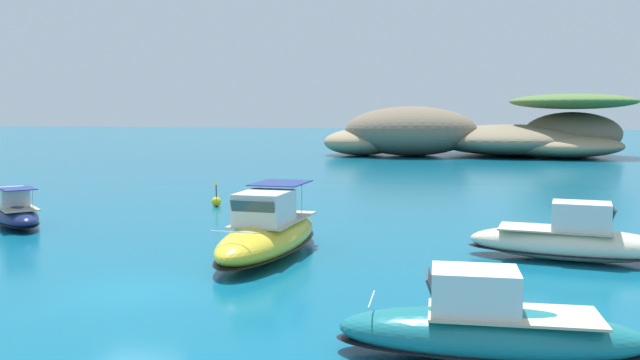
{
  "coord_description": "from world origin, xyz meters",
  "views": [
    {
      "loc": [
        10.59,
        -18.24,
        5.52
      ],
      "look_at": [
        1.99,
        15.66,
        1.95
      ],
      "focal_mm": 37.73,
      "sensor_mm": 36.0,
      "label": 1
    }
  ],
  "objects_px": {
    "motorboat_teal": "(488,329)",
    "motorboat_navy": "(15,213)",
    "motorboat_yellow": "(268,234)",
    "islet_large": "(536,136)",
    "channel_buoy": "(216,201)",
    "islet_small": "(405,133)",
    "motorboat_cream": "(571,241)"
  },
  "relations": [
    {
      "from": "motorboat_yellow",
      "to": "motorboat_cream",
      "type": "relative_size",
      "value": 1.13
    },
    {
      "from": "islet_large",
      "to": "motorboat_teal",
      "type": "relative_size",
      "value": 3.64
    },
    {
      "from": "motorboat_cream",
      "to": "islet_large",
      "type": "bearing_deg",
      "value": 87.64
    },
    {
      "from": "motorboat_navy",
      "to": "channel_buoy",
      "type": "distance_m",
      "value": 10.99
    },
    {
      "from": "motorboat_navy",
      "to": "channel_buoy",
      "type": "xyz_separation_m",
      "value": [
        6.89,
        8.56,
        -0.28
      ]
    },
    {
      "from": "channel_buoy",
      "to": "motorboat_yellow",
      "type": "bearing_deg",
      "value": -59.04
    },
    {
      "from": "islet_large",
      "to": "motorboat_cream",
      "type": "distance_m",
      "value": 63.46
    },
    {
      "from": "motorboat_teal",
      "to": "islet_small",
      "type": "bearing_deg",
      "value": 98.52
    },
    {
      "from": "motorboat_yellow",
      "to": "channel_buoy",
      "type": "xyz_separation_m",
      "value": [
        -7.29,
        12.14,
        -0.52
      ]
    },
    {
      "from": "motorboat_navy",
      "to": "channel_buoy",
      "type": "bearing_deg",
      "value": 51.18
    },
    {
      "from": "motorboat_navy",
      "to": "motorboat_cream",
      "type": "xyz_separation_m",
      "value": [
        25.32,
        -1.5,
        0.12
      ]
    },
    {
      "from": "motorboat_yellow",
      "to": "motorboat_cream",
      "type": "height_order",
      "value": "motorboat_yellow"
    },
    {
      "from": "motorboat_yellow",
      "to": "motorboat_navy",
      "type": "relative_size",
      "value": 1.48
    },
    {
      "from": "motorboat_yellow",
      "to": "motorboat_navy",
      "type": "xyz_separation_m",
      "value": [
        -14.17,
        3.58,
        -0.24
      ]
    },
    {
      "from": "islet_small",
      "to": "motorboat_cream",
      "type": "distance_m",
      "value": 60.19
    },
    {
      "from": "islet_large",
      "to": "motorboat_teal",
      "type": "height_order",
      "value": "islet_large"
    },
    {
      "from": "islet_large",
      "to": "islet_small",
      "type": "relative_size",
      "value": 1.18
    },
    {
      "from": "motorboat_teal",
      "to": "motorboat_navy",
      "type": "relative_size",
      "value": 1.21
    },
    {
      "from": "islet_large",
      "to": "islet_small",
      "type": "bearing_deg",
      "value": -163.48
    },
    {
      "from": "islet_large",
      "to": "islet_small",
      "type": "height_order",
      "value": "islet_large"
    },
    {
      "from": "motorboat_teal",
      "to": "motorboat_navy",
      "type": "height_order",
      "value": "motorboat_teal"
    },
    {
      "from": "islet_small",
      "to": "motorboat_teal",
      "type": "xyz_separation_m",
      "value": [
        10.45,
        -69.75,
        -2.08
      ]
    },
    {
      "from": "motorboat_teal",
      "to": "channel_buoy",
      "type": "xyz_separation_m",
      "value": [
        -15.48,
        21.17,
        -0.35
      ]
    },
    {
      "from": "islet_large",
      "to": "motorboat_yellow",
      "type": "xyz_separation_m",
      "value": [
        -13.76,
        -65.47,
        -1.57
      ]
    },
    {
      "from": "motorboat_cream",
      "to": "motorboat_navy",
      "type": "bearing_deg",
      "value": 176.6
    },
    {
      "from": "motorboat_teal",
      "to": "channel_buoy",
      "type": "bearing_deg",
      "value": 126.19
    },
    {
      "from": "islet_small",
      "to": "motorboat_cream",
      "type": "xyz_separation_m",
      "value": [
        13.39,
        -58.64,
        -2.03
      ]
    },
    {
      "from": "motorboat_yellow",
      "to": "motorboat_navy",
      "type": "height_order",
      "value": "motorboat_yellow"
    },
    {
      "from": "islet_small",
      "to": "motorboat_teal",
      "type": "bearing_deg",
      "value": -81.48
    },
    {
      "from": "motorboat_yellow",
      "to": "motorboat_navy",
      "type": "distance_m",
      "value": 14.62
    },
    {
      "from": "islet_large",
      "to": "channel_buoy",
      "type": "height_order",
      "value": "islet_large"
    },
    {
      "from": "motorboat_yellow",
      "to": "channel_buoy",
      "type": "distance_m",
      "value": 14.17
    }
  ]
}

